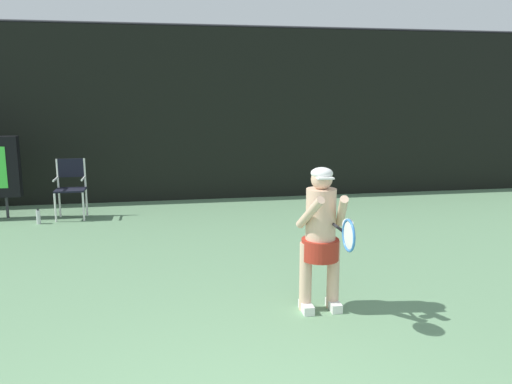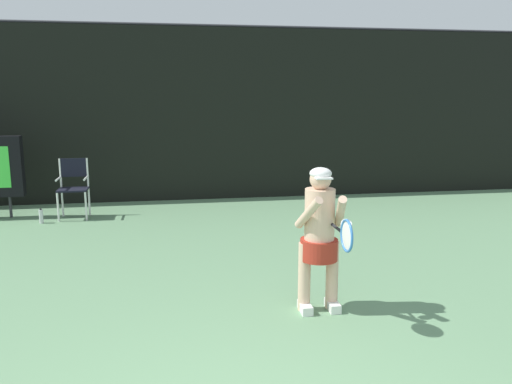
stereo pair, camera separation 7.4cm
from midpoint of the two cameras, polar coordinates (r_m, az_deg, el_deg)
backdrop_screen at (r=11.06m, az=-7.64°, el=8.44°), size 18.00×0.12×3.66m
umpire_chair at (r=9.98m, az=-19.31°, el=0.80°), size 0.52×0.44×1.08m
water_bottle at (r=9.82m, az=-22.43°, el=-2.51°), size 0.07×0.07×0.27m
tennis_player at (r=5.36m, az=7.43°, el=-4.52°), size 0.52×0.59×1.51m
tennis_racket at (r=4.89m, az=10.32°, el=-4.71°), size 0.03×0.60×0.31m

